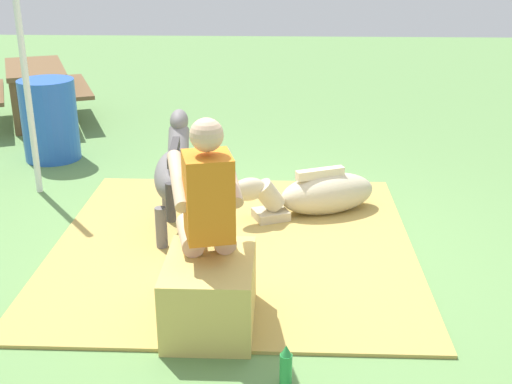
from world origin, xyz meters
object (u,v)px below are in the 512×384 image
(soda_bottle, at_px, (286,366))
(picnic_bench, at_px, (36,79))
(person_seated, at_px, (206,208))
(water_barrel, at_px, (50,120))
(tent_pole_right, at_px, (25,72))
(hay_bale, at_px, (210,293))
(pony_lying, at_px, (317,194))
(pony_standing, at_px, (176,171))

(soda_bottle, bearing_deg, picnic_bench, 30.99)
(person_seated, height_order, water_barrel, person_seated)
(tent_pole_right, relative_size, picnic_bench, 1.23)
(water_barrel, bearing_deg, picnic_bench, 24.08)
(person_seated, height_order, soda_bottle, person_seated)
(person_seated, bearing_deg, hay_bale, -170.26)
(hay_bale, bearing_deg, tent_pole_right, 39.68)
(person_seated, xyz_separation_m, picnic_bench, (4.66, 2.74, -0.16))
(soda_bottle, height_order, water_barrel, water_barrel)
(person_seated, xyz_separation_m, pony_lying, (1.68, -0.78, -0.55))
(hay_bale, relative_size, soda_bottle, 2.78)
(pony_lying, bearing_deg, person_seated, 155.03)
(hay_bale, height_order, pony_standing, pony_standing)
(hay_bale, xyz_separation_m, tent_pole_right, (2.29, 1.90, 0.93))
(pony_standing, height_order, pony_lying, pony_standing)
(hay_bale, height_order, water_barrel, water_barrel)
(person_seated, distance_m, tent_pole_right, 2.87)
(hay_bale, relative_size, pony_lying, 0.53)
(hay_bale, bearing_deg, water_barrel, 32.38)
(pony_standing, xyz_separation_m, tent_pole_right, (0.84, 1.48, 0.63))
(person_seated, bearing_deg, pony_standing, 17.14)
(water_barrel, bearing_deg, tent_pole_right, -169.23)
(hay_bale, relative_size, water_barrel, 0.81)
(pony_standing, xyz_separation_m, pony_lying, (0.39, -1.18, -0.34))
(person_seated, distance_m, water_barrel, 3.77)
(pony_lying, bearing_deg, water_barrel, 62.81)
(soda_bottle, distance_m, tent_pole_right, 3.87)
(pony_standing, height_order, water_barrel, pony_standing)
(pony_standing, bearing_deg, person_seated, -162.86)
(soda_bottle, height_order, tent_pole_right, tent_pole_right)
(water_barrel, height_order, tent_pole_right, tent_pole_right)
(pony_lying, distance_m, picnic_bench, 4.63)
(person_seated, distance_m, picnic_bench, 5.41)
(pony_standing, height_order, picnic_bench, pony_standing)
(person_seated, xyz_separation_m, water_barrel, (3.14, 2.07, -0.30))
(hay_bale, relative_size, person_seated, 0.53)
(pony_lying, relative_size, water_barrel, 1.51)
(pony_lying, distance_m, soda_bottle, 2.44)
(person_seated, relative_size, water_barrel, 1.52)
(pony_standing, bearing_deg, water_barrel, 42.03)
(tent_pole_right, bearing_deg, picnic_bench, 19.00)
(pony_standing, distance_m, pony_lying, 1.29)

